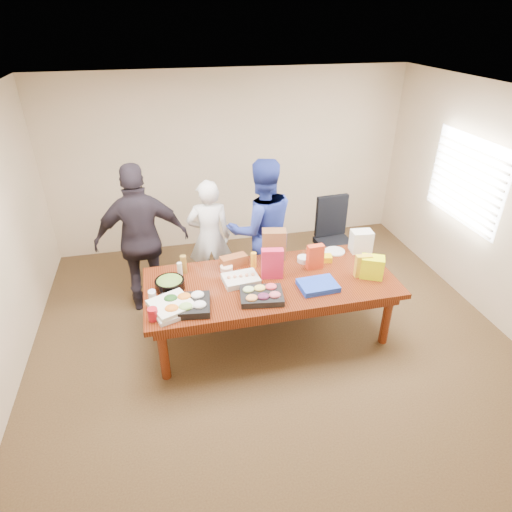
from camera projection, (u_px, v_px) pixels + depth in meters
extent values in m
cube|color=#47301E|center=(270.00, 333.00, 5.21)|extent=(5.50, 5.00, 0.02)
cube|color=white|center=(275.00, 97.00, 3.85)|extent=(5.50, 5.00, 0.02)
cube|color=beige|center=(230.00, 162.00, 6.64)|extent=(5.50, 0.04, 2.70)
cube|color=beige|center=(386.00, 428.00, 2.42)|extent=(5.50, 0.04, 2.70)
cube|color=beige|center=(497.00, 209.00, 5.07)|extent=(0.04, 5.00, 2.70)
cube|color=white|center=(466.00, 180.00, 5.49)|extent=(0.03, 1.40, 1.10)
cube|color=beige|center=(463.00, 180.00, 5.48)|extent=(0.04, 1.36, 1.00)
cube|color=#4C1C0F|center=(270.00, 308.00, 5.01)|extent=(2.80, 1.20, 0.75)
cube|color=black|center=(335.00, 241.00, 6.07)|extent=(0.59, 0.59, 1.10)
imported|color=white|center=(210.00, 237.00, 5.65)|extent=(0.61, 0.42, 1.58)
imported|color=navy|center=(262.00, 230.00, 5.52)|extent=(0.95, 0.76, 1.87)
imported|color=black|center=(142.00, 240.00, 5.24)|extent=(1.14, 0.52, 1.91)
cube|color=black|center=(185.00, 305.00, 4.36)|extent=(0.54, 0.45, 0.08)
cube|color=black|center=(262.00, 296.00, 4.51)|extent=(0.49, 0.41, 0.07)
cube|color=silver|center=(241.00, 279.00, 4.79)|extent=(0.42, 0.33, 0.07)
cylinder|color=black|center=(170.00, 284.00, 4.67)|extent=(0.36, 0.36, 0.10)
cube|color=#1B3EBD|center=(318.00, 285.00, 4.69)|extent=(0.42, 0.33, 0.06)
cube|color=#CE2044|center=(272.00, 264.00, 4.81)|extent=(0.26, 0.14, 0.35)
cube|color=yellow|center=(363.00, 266.00, 4.85)|extent=(0.18, 0.09, 0.27)
cube|color=red|center=(315.00, 257.00, 4.99)|extent=(0.20, 0.10, 0.30)
cylinder|color=silver|center=(276.00, 252.00, 5.24)|extent=(0.12, 0.12, 0.15)
cylinder|color=#F1A51E|center=(254.00, 260.00, 5.04)|extent=(0.08, 0.08, 0.19)
cylinder|color=olive|center=(184.00, 264.00, 4.92)|extent=(0.07, 0.07, 0.22)
cylinder|color=beige|center=(180.00, 269.00, 4.87)|extent=(0.06, 0.06, 0.17)
cube|color=yellow|center=(323.00, 258.00, 5.19)|extent=(0.24, 0.17, 0.07)
cube|color=brown|center=(234.00, 261.00, 5.09)|extent=(0.33, 0.20, 0.13)
cube|color=brown|center=(274.00, 244.00, 5.18)|extent=(0.31, 0.22, 0.37)
cylinder|color=#B0141E|center=(153.00, 314.00, 4.19)|extent=(0.11, 0.11, 0.13)
cylinder|color=silver|center=(152.00, 295.00, 4.49)|extent=(0.08, 0.08, 0.11)
cylinder|color=white|center=(152.00, 296.00, 4.47)|extent=(0.09, 0.09, 0.11)
cube|color=silver|center=(172.00, 309.00, 4.33)|extent=(0.49, 0.49, 0.04)
cube|color=white|center=(172.00, 305.00, 4.32)|extent=(0.51, 0.51, 0.04)
cylinder|color=silver|center=(335.00, 251.00, 5.40)|extent=(0.31, 0.31, 0.01)
cylinder|color=silver|center=(320.00, 253.00, 5.37)|extent=(0.30, 0.30, 0.02)
cylinder|color=silver|center=(304.00, 259.00, 5.18)|extent=(0.19, 0.19, 0.06)
cylinder|color=beige|center=(226.00, 268.00, 5.00)|extent=(0.18, 0.18, 0.06)
cube|color=white|center=(361.00, 241.00, 5.36)|extent=(0.27, 0.21, 0.27)
cube|color=#E7FA07|center=(372.00, 267.00, 4.84)|extent=(0.30, 0.27, 0.25)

